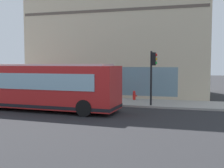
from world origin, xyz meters
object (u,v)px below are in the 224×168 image
(fire_hydrant, at_px, (134,95))
(pedestrian_walking_along_curb, at_px, (93,89))
(traffic_light_near_corner, at_px, (153,68))
(pedestrian_by_light_pole, at_px, (64,89))
(pedestrian_near_hydrant, at_px, (26,85))
(city_bus_nearside, at_px, (44,87))
(pedestrian_near_building_entrance, at_px, (37,86))

(fire_hydrant, height_order, pedestrian_walking_along_curb, pedestrian_walking_along_curb)
(traffic_light_near_corner, bearing_deg, pedestrian_walking_along_curb, 86.81)
(pedestrian_by_light_pole, xyz_separation_m, pedestrian_near_hydrant, (1.82, 4.60, 0.06))
(city_bus_nearside, xyz_separation_m, fire_hydrant, (5.80, -4.91, -1.04))
(fire_hydrant, xyz_separation_m, pedestrian_near_hydrant, (-0.28, 9.89, 0.67))
(traffic_light_near_corner, bearing_deg, city_bus_nearside, 115.72)
(fire_hydrant, height_order, pedestrian_near_hydrant, pedestrian_near_hydrant)
(fire_hydrant, bearing_deg, pedestrian_walking_along_curb, 130.18)
(city_bus_nearside, height_order, fire_hydrant, city_bus_nearside)
(pedestrian_near_building_entrance, bearing_deg, fire_hydrant, -77.64)
(pedestrian_near_building_entrance, distance_m, pedestrian_by_light_pole, 2.60)
(pedestrian_walking_along_curb, bearing_deg, pedestrian_near_building_entrance, 83.55)
(traffic_light_near_corner, xyz_separation_m, pedestrian_near_building_entrance, (0.83, 9.69, -1.61))
(traffic_light_near_corner, xyz_separation_m, fire_hydrant, (2.56, 1.84, -2.30))
(city_bus_nearside, xyz_separation_m, pedestrian_near_hydrant, (5.52, 4.98, -0.37))
(pedestrian_near_hydrant, bearing_deg, traffic_light_near_corner, -100.97)
(city_bus_nearside, relative_size, fire_hydrant, 13.71)
(city_bus_nearside, relative_size, pedestrian_by_light_pole, 6.02)
(traffic_light_near_corner, height_order, pedestrian_near_hydrant, traffic_light_near_corner)
(city_bus_nearside, distance_m, pedestrian_by_light_pole, 3.74)
(pedestrian_near_building_entrance, bearing_deg, pedestrian_walking_along_curb, -96.45)
(fire_hydrant, relative_size, pedestrian_by_light_pole, 0.44)
(traffic_light_near_corner, distance_m, pedestrian_walking_along_curb, 4.85)
(traffic_light_near_corner, height_order, pedestrian_by_light_pole, traffic_light_near_corner)
(pedestrian_near_hydrant, bearing_deg, pedestrian_by_light_pole, -111.61)
(city_bus_nearside, xyz_separation_m, traffic_light_near_corner, (3.25, -6.74, 1.26))
(pedestrian_walking_along_curb, height_order, pedestrian_near_hydrant, pedestrian_walking_along_curb)
(traffic_light_near_corner, distance_m, fire_hydrant, 3.90)
(pedestrian_near_building_entrance, bearing_deg, traffic_light_near_corner, -94.92)
(traffic_light_near_corner, distance_m, pedestrian_by_light_pole, 7.33)
(traffic_light_near_corner, relative_size, pedestrian_near_building_entrance, 2.11)
(pedestrian_near_building_entrance, bearing_deg, city_bus_nearside, -144.16)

